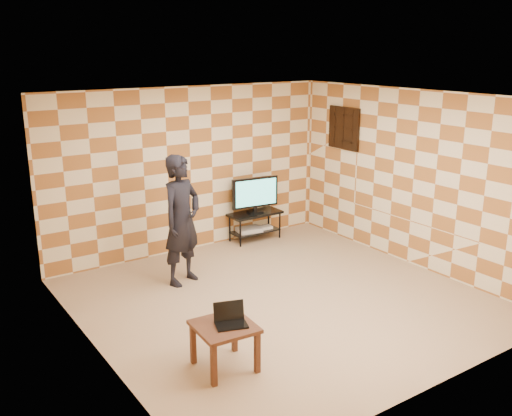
% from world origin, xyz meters
% --- Properties ---
extents(floor, '(5.00, 5.00, 0.00)m').
position_xyz_m(floor, '(0.00, 0.00, 0.00)').
color(floor, tan).
rests_on(floor, ground).
extents(wall_back, '(5.00, 0.02, 2.70)m').
position_xyz_m(wall_back, '(0.00, 2.50, 1.35)').
color(wall_back, beige).
rests_on(wall_back, ground).
extents(wall_front, '(5.00, 0.02, 2.70)m').
position_xyz_m(wall_front, '(0.00, -2.50, 1.35)').
color(wall_front, beige).
rests_on(wall_front, ground).
extents(wall_left, '(0.02, 5.00, 2.70)m').
position_xyz_m(wall_left, '(-2.50, 0.00, 1.35)').
color(wall_left, beige).
rests_on(wall_left, ground).
extents(wall_right, '(0.02, 5.00, 2.70)m').
position_xyz_m(wall_right, '(2.50, 0.00, 1.35)').
color(wall_right, beige).
rests_on(wall_right, ground).
extents(ceiling, '(5.00, 5.00, 0.02)m').
position_xyz_m(ceiling, '(0.00, 0.00, 2.70)').
color(ceiling, white).
rests_on(ceiling, wall_back).
extents(wall_art, '(0.04, 0.72, 0.72)m').
position_xyz_m(wall_art, '(2.47, 1.55, 1.95)').
color(wall_art, black).
rests_on(wall_art, wall_right).
extents(tv_stand, '(0.95, 0.43, 0.50)m').
position_xyz_m(tv_stand, '(1.11, 2.26, 0.36)').
color(tv_stand, black).
rests_on(tv_stand, floor).
extents(tv, '(0.86, 0.20, 0.63)m').
position_xyz_m(tv, '(1.11, 2.25, 0.85)').
color(tv, black).
rests_on(tv, tv_stand).
extents(dvd_player, '(0.45, 0.36, 0.07)m').
position_xyz_m(dvd_player, '(0.98, 2.26, 0.21)').
color(dvd_player, '#BCBCBF').
rests_on(dvd_player, tv_stand).
extents(game_console, '(0.23, 0.18, 0.05)m').
position_xyz_m(game_console, '(1.31, 2.23, 0.20)').
color(game_console, silver).
rests_on(game_console, tv_stand).
extents(side_table, '(0.64, 0.64, 0.50)m').
position_xyz_m(side_table, '(-1.50, -1.01, 0.41)').
color(side_table, '#381A0F').
rests_on(side_table, floor).
extents(laptop, '(0.39, 0.35, 0.22)m').
position_xyz_m(laptop, '(-1.43, -1.02, 0.55)').
color(laptop, black).
rests_on(laptop, side_table).
extents(person, '(0.80, 0.67, 1.87)m').
position_xyz_m(person, '(-0.79, 1.30, 0.94)').
color(person, black).
rests_on(person, floor).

